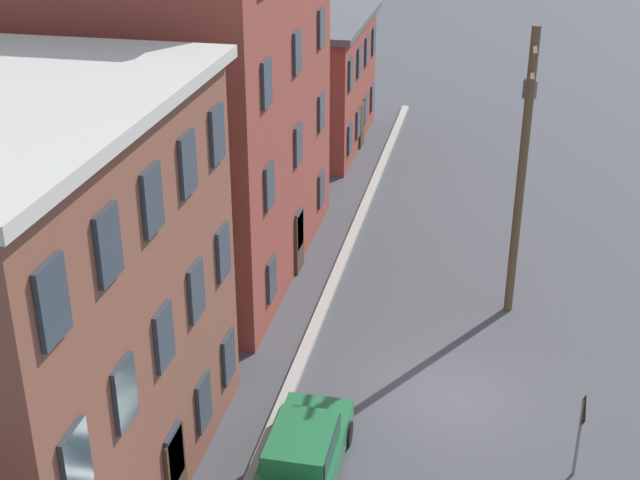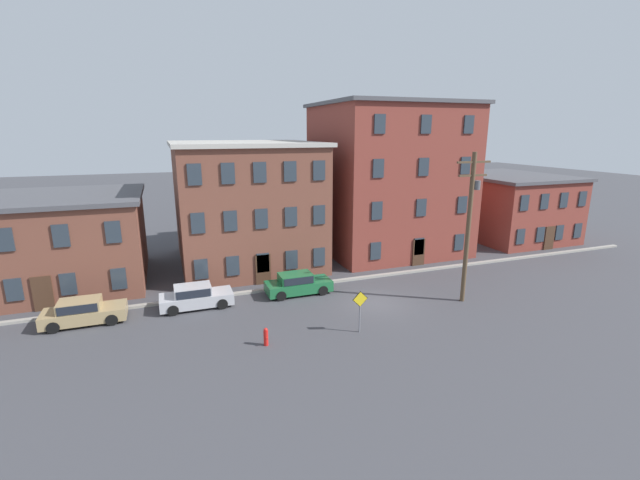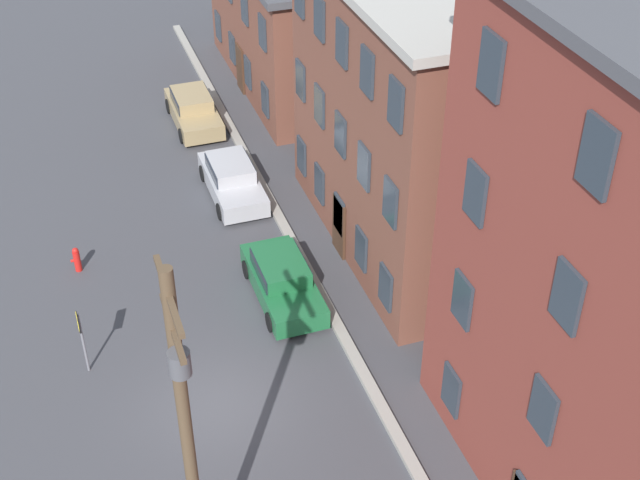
% 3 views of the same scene
% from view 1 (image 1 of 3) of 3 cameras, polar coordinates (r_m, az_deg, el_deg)
% --- Properties ---
extents(ground_plane, '(200.00, 200.00, 0.00)m').
position_cam_1_polar(ground_plane, '(26.08, 8.16, -9.91)').
color(ground_plane, '#424247').
extents(kerb_strip, '(56.00, 0.36, 0.16)m').
position_cam_1_polar(kerb_strip, '(26.55, -1.66, -8.73)').
color(kerb_strip, '#9E998E').
rests_on(kerb_strip, ground_plane).
extents(apartment_far, '(12.33, 11.41, 13.12)m').
position_cam_1_polar(apartment_far, '(32.01, -11.23, 9.65)').
color(apartment_far, brown).
rests_on(apartment_far, ground_plane).
extents(apartment_annex, '(9.79, 12.14, 6.41)m').
position_cam_1_polar(apartment_annex, '(45.82, -4.63, 10.34)').
color(apartment_annex, brown).
rests_on(apartment_annex, ground_plane).
extents(car_green, '(4.40, 1.92, 1.43)m').
position_cam_1_polar(car_green, '(22.65, -1.11, -13.45)').
color(car_green, '#1E6638').
rests_on(car_green, ground_plane).
extents(caution_sign, '(0.90, 0.08, 2.39)m').
position_cam_1_polar(caution_sign, '(23.12, 16.40, -11.15)').
color(caution_sign, slate).
rests_on(caution_sign, ground_plane).
extents(utility_pole, '(2.40, 0.44, 9.51)m').
position_cam_1_polar(utility_pole, '(28.60, 12.86, 5.04)').
color(utility_pole, brown).
rests_on(utility_pole, ground_plane).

